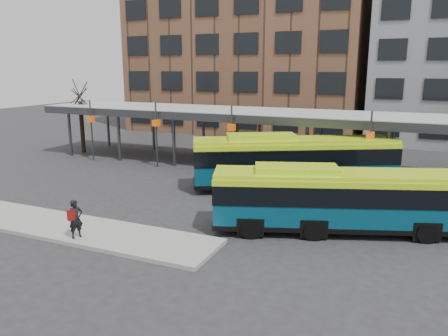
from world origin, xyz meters
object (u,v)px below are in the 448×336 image
(bus_front, at_px, (336,198))
(pedestrian, at_px, (76,219))
(bus_rear, at_px, (293,160))
(tree, at_px, (82,125))

(bus_front, xyz_separation_m, pedestrian, (-9.88, -5.61, -0.55))
(bus_front, relative_size, bus_rear, 0.92)
(bus_rear, bearing_deg, pedestrian, -145.95)
(bus_front, distance_m, bus_rear, 7.33)
(tree, relative_size, pedestrian, 3.35)
(bus_front, height_order, pedestrian, bus_front)
(pedestrian, bearing_deg, bus_rear, -2.20)
(tree, distance_m, bus_rear, 20.21)
(tree, relative_size, bus_rear, 0.47)
(tree, xyz_separation_m, bus_rear, (19.80, -3.98, -0.67))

